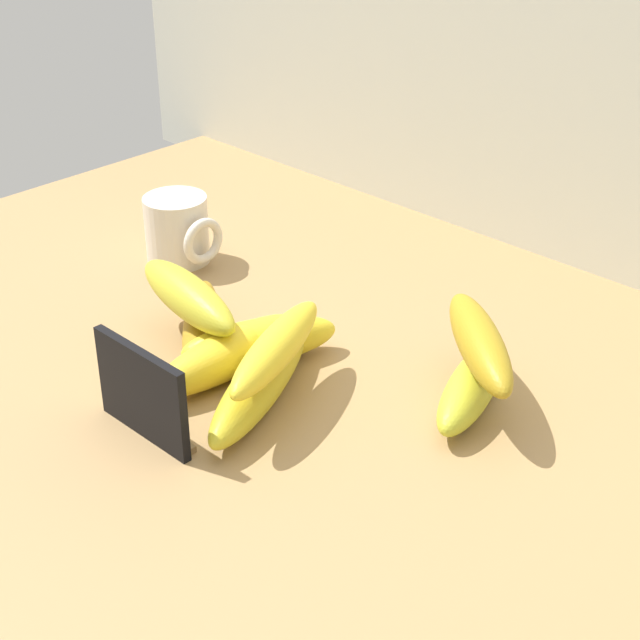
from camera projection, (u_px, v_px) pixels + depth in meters
The scene contains 11 objects.
counter_top at pixel (273, 381), 94.46cm from camera, with size 110.00×76.00×3.00cm, color #A37F50.
chalkboard_sign at pixel (141, 395), 82.82cm from camera, with size 11.00×1.80×8.40cm.
coffee_mug at pixel (179, 230), 111.69cm from camera, with size 8.61×7.11×7.60cm.
banana_0 at pixel (472, 387), 87.32cm from camera, with size 15.10×3.96×3.96cm, color gold.
banana_1 at pixel (261, 381), 87.88cm from camera, with size 20.39×4.13×4.13cm, color gold.
banana_2 at pixel (260, 341), 93.70cm from camera, with size 15.03×4.36×4.36cm, color yellow.
banana_3 at pixel (229, 354), 91.63cm from camera, with size 17.38×4.38×4.38cm, color yellow.
banana_4 at pixel (201, 329), 96.51cm from camera, with size 19.28×3.52×3.52cm, color #AE831D.
banana_5 at pixel (480, 343), 86.30cm from camera, with size 16.68×3.76×3.76cm, color #AD8C1D.
banana_6 at pixel (188, 296), 94.30cm from camera, with size 16.20×4.04×4.04cm, color gold.
banana_7 at pixel (276, 348), 85.56cm from camera, with size 16.67×3.40×3.40cm, color yellow.
Camera 1 is at (58.38, -54.04, 52.95)cm, focal length 56.36 mm.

